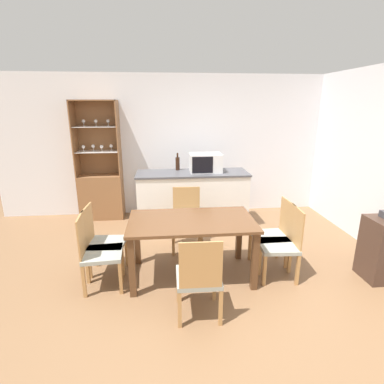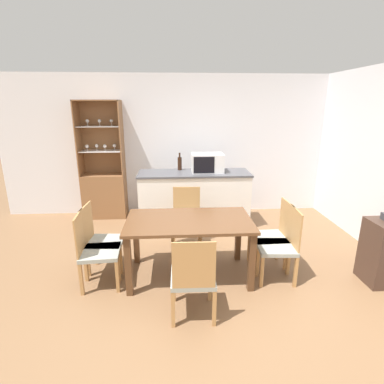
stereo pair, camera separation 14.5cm
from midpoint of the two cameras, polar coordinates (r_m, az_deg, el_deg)
name	(u,v)px [view 2 (the right image)]	position (r m, az deg, el deg)	size (l,w,h in m)	color
ground_plane	(199,288)	(3.60, 2.55, -17.75)	(18.00, 18.00, 0.00)	brown
wall_back	(188,146)	(5.66, -0.10, 8.78)	(6.80, 0.06, 2.55)	silver
kitchen_counter	(194,199)	(5.12, 1.20, -1.31)	(1.86, 0.63, 0.93)	white
display_cabinet	(104,186)	(5.70, -15.65, 1.18)	(0.77, 0.39, 2.09)	brown
dining_table	(189,228)	(3.55, 0.61, -6.91)	(1.47, 0.83, 0.73)	brown
dining_chair_side_left_far	(101,241)	(3.82, -15.88, -8.89)	(0.45, 0.45, 0.88)	#999E93
dining_chair_side_left_near	(96,250)	(3.60, -16.72, -10.61)	(0.45, 0.45, 0.88)	#999E93
dining_chair_side_right_far	(273,236)	(3.95, 16.21, -8.06)	(0.44, 0.44, 0.88)	#999E93
dining_chair_side_right_near	(280,245)	(3.74, 17.51, -9.64)	(0.45, 0.45, 0.88)	#999E93
dining_chair_head_near	(193,277)	(2.97, 1.66, -15.98)	(0.43, 0.43, 0.88)	#999E93
dining_chair_head_far	(187,220)	(4.31, -0.08, -5.30)	(0.45, 0.45, 0.88)	#999E93
microwave	(207,163)	(5.02, 3.76, 5.56)	(0.52, 0.37, 0.31)	silver
wine_bottle	(180,163)	(5.17, -1.55, 5.52)	(0.07, 0.07, 0.30)	black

